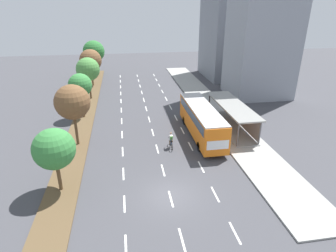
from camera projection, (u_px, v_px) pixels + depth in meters
ground_plane at (170, 195)px, 21.71m from camera, size 140.00×140.00×0.00m
median_strip at (86, 112)px, 38.56m from camera, size 2.60×52.00×0.12m
sidewalk_right at (209, 105)px, 41.17m from camera, size 4.50×52.00×0.15m
lane_divider_left at (121, 115)px, 37.41m from camera, size 0.14×46.83×0.01m
lane_divider_center at (148, 114)px, 37.93m from camera, size 0.14×46.83×0.01m
lane_divider_right at (173, 112)px, 38.45m from camera, size 0.14×46.83×0.01m
bus_shelter at (234, 114)px, 32.77m from camera, size 2.90×10.69×2.86m
bus at (202, 119)px, 30.81m from camera, size 2.54×11.29×3.37m
cyclist at (171, 141)px, 28.62m from camera, size 0.46×1.82×1.71m
median_tree_nearest at (54, 149)px, 20.84m from camera, size 3.16×3.16×5.17m
median_tree_second at (72, 102)px, 27.65m from camera, size 3.50×3.50×6.36m
median_tree_third at (80, 85)px, 34.95m from camera, size 2.93×2.93×5.68m
median_tree_fourth at (88, 69)px, 42.02m from camera, size 3.51×3.51×6.29m
median_tree_fifth at (91, 60)px, 49.18m from camera, size 3.84×3.84×6.37m
median_tree_farthest at (94, 51)px, 56.19m from camera, size 4.25×4.25×6.96m
building_near_right at (265, 14)px, 41.16m from camera, size 9.03×8.06×24.67m
building_mid_right at (234, 39)px, 55.04m from camera, size 10.96×11.77×14.87m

